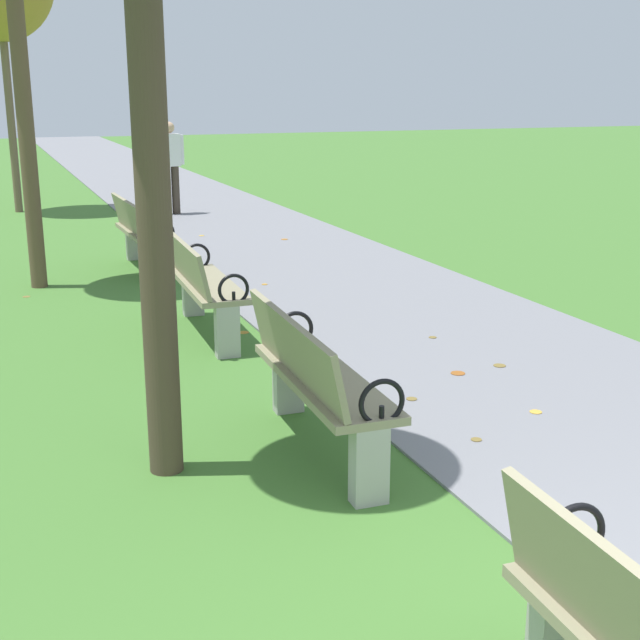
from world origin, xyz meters
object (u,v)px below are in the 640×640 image
object	(u,v)px
park_bench_2	(316,379)
pedestrian_walking	(170,163)
park_bench_3	(202,284)
park_bench_4	(141,232)

from	to	relation	value
park_bench_2	pedestrian_walking	size ratio (longest dim) A/B	1.00
park_bench_3	park_bench_4	world-z (taller)	same
park_bench_2	park_bench_3	distance (m)	2.87
park_bench_3	pedestrian_walking	size ratio (longest dim) A/B	1.00
park_bench_2	park_bench_3	size ratio (longest dim) A/B	1.00
park_bench_3	park_bench_4	xyz separation A→B (m)	(-0.00, 3.13, 0.00)
park_bench_2	pedestrian_walking	bearing A→B (deg)	82.61
park_bench_2	park_bench_4	size ratio (longest dim) A/B	1.00
pedestrian_walking	park_bench_4	bearing A→B (deg)	-106.55
park_bench_4	pedestrian_walking	bearing A→B (deg)	73.45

